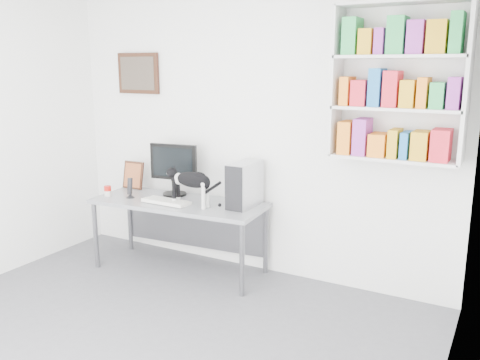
{
  "coord_description": "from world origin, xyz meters",
  "views": [
    {
      "loc": [
        2.27,
        -2.27,
        1.99
      ],
      "look_at": [
        0.16,
        1.53,
        1.0
      ],
      "focal_mm": 38.0,
      "sensor_mm": 36.0,
      "label": 1
    }
  ],
  "objects_px": {
    "desk": "(179,236)",
    "cat": "(192,188)",
    "bookshelf": "(398,83)",
    "pc_tower": "(245,184)",
    "keyboard": "(166,201)",
    "speaker": "(130,187)",
    "soup_can": "(108,191)",
    "leaning_print": "(133,175)",
    "monitor": "(174,169)"
  },
  "relations": [
    {
      "from": "cat",
      "to": "bookshelf",
      "type": "bearing_deg",
      "value": 14.03
    },
    {
      "from": "desk",
      "to": "speaker",
      "type": "height_order",
      "value": "speaker"
    },
    {
      "from": "soup_can",
      "to": "cat",
      "type": "distance_m",
      "value": 0.96
    },
    {
      "from": "speaker",
      "to": "leaning_print",
      "type": "bearing_deg",
      "value": 118.59
    },
    {
      "from": "keyboard",
      "to": "cat",
      "type": "relative_size",
      "value": 0.86
    },
    {
      "from": "leaning_print",
      "to": "monitor",
      "type": "bearing_deg",
      "value": -4.35
    },
    {
      "from": "speaker",
      "to": "cat",
      "type": "height_order",
      "value": "cat"
    },
    {
      "from": "soup_can",
      "to": "bookshelf",
      "type": "bearing_deg",
      "value": 9.53
    },
    {
      "from": "cat",
      "to": "monitor",
      "type": "bearing_deg",
      "value": 149.06
    },
    {
      "from": "monitor",
      "to": "cat",
      "type": "xyz_separation_m",
      "value": [
        0.38,
        -0.25,
        -0.1
      ]
    },
    {
      "from": "leaning_print",
      "to": "soup_can",
      "type": "relative_size",
      "value": 2.94
    },
    {
      "from": "pc_tower",
      "to": "keyboard",
      "type": "bearing_deg",
      "value": -159.24
    },
    {
      "from": "monitor",
      "to": "pc_tower",
      "type": "xyz_separation_m",
      "value": [
        0.82,
        -0.02,
        -0.06
      ]
    },
    {
      "from": "desk",
      "to": "pc_tower",
      "type": "relative_size",
      "value": 4.05
    },
    {
      "from": "pc_tower",
      "to": "monitor",
      "type": "bearing_deg",
      "value": 178.01
    },
    {
      "from": "desk",
      "to": "bookshelf",
      "type": "bearing_deg",
      "value": 3.48
    },
    {
      "from": "monitor",
      "to": "cat",
      "type": "bearing_deg",
      "value": -42.21
    },
    {
      "from": "desk",
      "to": "cat",
      "type": "height_order",
      "value": "cat"
    },
    {
      "from": "speaker",
      "to": "cat",
      "type": "bearing_deg",
      "value": -3.25
    },
    {
      "from": "speaker",
      "to": "soup_can",
      "type": "relative_size",
      "value": 2.03
    },
    {
      "from": "bookshelf",
      "to": "pc_tower",
      "type": "bearing_deg",
      "value": -174.57
    },
    {
      "from": "desk",
      "to": "leaning_print",
      "type": "height_order",
      "value": "leaning_print"
    },
    {
      "from": "bookshelf",
      "to": "pc_tower",
      "type": "relative_size",
      "value": 2.97
    },
    {
      "from": "leaning_print",
      "to": "soup_can",
      "type": "height_order",
      "value": "leaning_print"
    },
    {
      "from": "keyboard",
      "to": "cat",
      "type": "bearing_deg",
      "value": 10.23
    },
    {
      "from": "bookshelf",
      "to": "leaning_print",
      "type": "bearing_deg",
      "value": -178.31
    },
    {
      "from": "keyboard",
      "to": "soup_can",
      "type": "relative_size",
      "value": 4.63
    },
    {
      "from": "desk",
      "to": "keyboard",
      "type": "bearing_deg",
      "value": -120.02
    },
    {
      "from": "bookshelf",
      "to": "keyboard",
      "type": "height_order",
      "value": "bookshelf"
    },
    {
      "from": "bookshelf",
      "to": "keyboard",
      "type": "bearing_deg",
      "value": -168.86
    },
    {
      "from": "keyboard",
      "to": "speaker",
      "type": "bearing_deg",
      "value": -178.26
    },
    {
      "from": "desk",
      "to": "keyboard",
      "type": "relative_size",
      "value": 3.58
    },
    {
      "from": "monitor",
      "to": "speaker",
      "type": "xyz_separation_m",
      "value": [
        -0.32,
        -0.3,
        -0.16
      ]
    },
    {
      "from": "bookshelf",
      "to": "desk",
      "type": "xyz_separation_m",
      "value": [
        -1.94,
        -0.27,
        -1.5
      ]
    },
    {
      "from": "pc_tower",
      "to": "leaning_print",
      "type": "bearing_deg",
      "value": 177.82
    },
    {
      "from": "leaning_print",
      "to": "pc_tower",
      "type": "bearing_deg",
      "value": -4.06
    },
    {
      "from": "bookshelf",
      "to": "speaker",
      "type": "height_order",
      "value": "bookshelf"
    },
    {
      "from": "keyboard",
      "to": "speaker",
      "type": "distance_m",
      "value": 0.45
    },
    {
      "from": "monitor",
      "to": "speaker",
      "type": "height_order",
      "value": "monitor"
    },
    {
      "from": "pc_tower",
      "to": "cat",
      "type": "xyz_separation_m",
      "value": [
        -0.44,
        -0.23,
        -0.04
      ]
    },
    {
      "from": "leaning_print",
      "to": "desk",
      "type": "bearing_deg",
      "value": -17.43
    },
    {
      "from": "bookshelf",
      "to": "speaker",
      "type": "relative_size",
      "value": 5.98
    },
    {
      "from": "monitor",
      "to": "leaning_print",
      "type": "xyz_separation_m",
      "value": [
        -0.55,
        0.02,
        -0.12
      ]
    },
    {
      "from": "bookshelf",
      "to": "pc_tower",
      "type": "distance_m",
      "value": 1.6
    },
    {
      "from": "keyboard",
      "to": "desk",
      "type": "bearing_deg",
      "value": 65.96
    },
    {
      "from": "monitor",
      "to": "soup_can",
      "type": "distance_m",
      "value": 0.7
    },
    {
      "from": "soup_can",
      "to": "cat",
      "type": "bearing_deg",
      "value": 5.91
    },
    {
      "from": "keyboard",
      "to": "soup_can",
      "type": "xyz_separation_m",
      "value": [
        -0.68,
        -0.06,
        0.03
      ]
    },
    {
      "from": "desk",
      "to": "keyboard",
      "type": "xyz_separation_m",
      "value": [
        -0.06,
        -0.12,
        0.37
      ]
    },
    {
      "from": "pc_tower",
      "to": "soup_can",
      "type": "relative_size",
      "value": 4.09
    }
  ]
}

